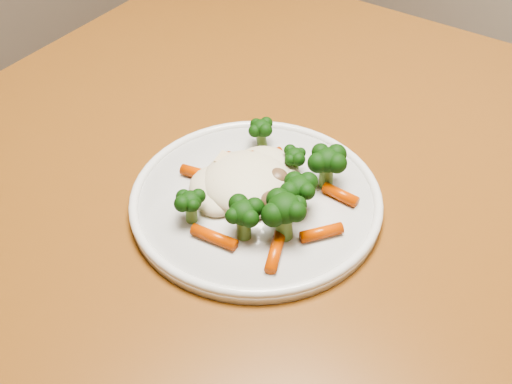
% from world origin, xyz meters
% --- Properties ---
extents(dining_table, '(1.42, 1.15, 0.75)m').
position_xyz_m(dining_table, '(0.23, -0.21, 0.65)').
color(dining_table, brown).
rests_on(dining_table, ground).
extents(plate, '(0.26, 0.26, 0.01)m').
position_xyz_m(plate, '(0.35, -0.21, 0.76)').
color(plate, white).
rests_on(plate, dining_table).
extents(meal, '(0.19, 0.18, 0.05)m').
position_xyz_m(meal, '(0.35, -0.22, 0.78)').
color(meal, beige).
rests_on(meal, plate).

